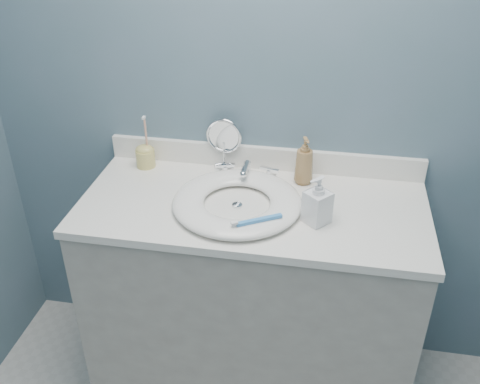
% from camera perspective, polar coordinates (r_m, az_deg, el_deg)
% --- Properties ---
extents(back_wall, '(2.20, 0.02, 2.40)m').
position_cam_1_polar(back_wall, '(1.98, 2.74, 10.90)').
color(back_wall, slate).
rests_on(back_wall, ground).
extents(vanity_cabinet, '(1.20, 0.55, 0.85)m').
position_cam_1_polar(vanity_cabinet, '(2.15, 1.21, -11.48)').
color(vanity_cabinet, '#B2AEA2').
rests_on(vanity_cabinet, ground).
extents(countertop, '(1.22, 0.57, 0.03)m').
position_cam_1_polar(countertop, '(1.88, 1.35, -1.60)').
color(countertop, white).
rests_on(countertop, vanity_cabinet).
extents(backsplash, '(1.22, 0.02, 0.09)m').
position_cam_1_polar(backsplash, '(2.08, 2.51, 3.66)').
color(backsplash, white).
rests_on(backsplash, countertop).
extents(basin, '(0.45, 0.45, 0.04)m').
position_cam_1_polar(basin, '(1.85, -0.31, -1.06)').
color(basin, white).
rests_on(basin, countertop).
extents(drain, '(0.04, 0.04, 0.01)m').
position_cam_1_polar(drain, '(1.86, -0.31, -1.45)').
color(drain, silver).
rests_on(drain, countertop).
extents(faucet, '(0.25, 0.13, 0.07)m').
position_cam_1_polar(faucet, '(2.01, 0.70, 2.10)').
color(faucet, silver).
rests_on(faucet, countertop).
extents(makeup_mirror, '(0.14, 0.08, 0.21)m').
position_cam_1_polar(makeup_mirror, '(2.05, -1.73, 5.40)').
color(makeup_mirror, silver).
rests_on(makeup_mirror, countertop).
extents(soap_bottle_amber, '(0.09, 0.09, 0.18)m').
position_cam_1_polar(soap_bottle_amber, '(1.97, 6.87, 3.34)').
color(soap_bottle_amber, olive).
rests_on(soap_bottle_amber, countertop).
extents(soap_bottle_clear, '(0.11, 0.11, 0.17)m').
position_cam_1_polar(soap_bottle_clear, '(1.75, 8.30, -0.85)').
color(soap_bottle_clear, white).
rests_on(soap_bottle_clear, countertop).
extents(toothbrush_holder, '(0.07, 0.07, 0.21)m').
position_cam_1_polar(toothbrush_holder, '(2.12, -10.07, 3.91)').
color(toothbrush_holder, '#CFC167').
rests_on(toothbrush_holder, countertop).
extents(toothbrush_lying, '(0.16, 0.10, 0.02)m').
position_cam_1_polar(toothbrush_lying, '(1.71, 1.87, -3.05)').
color(toothbrush_lying, '#3D8FD8').
rests_on(toothbrush_lying, basin).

